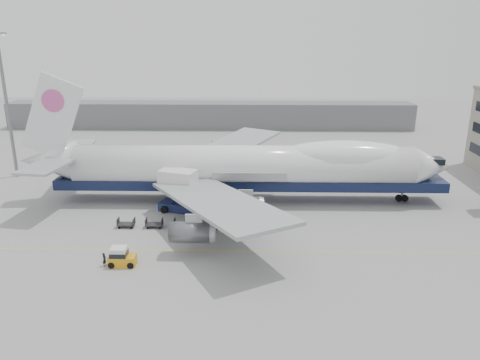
{
  "coord_description": "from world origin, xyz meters",
  "views": [
    {
      "loc": [
        1.06,
        -57.72,
        25.7
      ],
      "look_at": [
        -0.35,
        6.0,
        5.29
      ],
      "focal_mm": 35.0,
      "sensor_mm": 36.0,
      "label": 1
    }
  ],
  "objects_px": {
    "baggage_tug": "(121,257)",
    "ground_worker": "(104,259)",
    "airliner": "(247,166)",
    "catering_truck": "(178,188)"
  },
  "relations": [
    {
      "from": "catering_truck",
      "to": "ground_worker",
      "type": "height_order",
      "value": "catering_truck"
    },
    {
      "from": "baggage_tug",
      "to": "ground_worker",
      "type": "height_order",
      "value": "baggage_tug"
    },
    {
      "from": "ground_worker",
      "to": "catering_truck",
      "type": "bearing_deg",
      "value": -8.81
    },
    {
      "from": "airliner",
      "to": "ground_worker",
      "type": "xyz_separation_m",
      "value": [
        -16.12,
        -22.1,
        -4.81
      ]
    },
    {
      "from": "baggage_tug",
      "to": "ground_worker",
      "type": "bearing_deg",
      "value": -173.92
    },
    {
      "from": "airliner",
      "to": "ground_worker",
      "type": "bearing_deg",
      "value": -126.1
    },
    {
      "from": "baggage_tug",
      "to": "airliner",
      "type": "bearing_deg",
      "value": 56.92
    },
    {
      "from": "catering_truck",
      "to": "baggage_tug",
      "type": "xyz_separation_m",
      "value": [
        -4.11,
        -17.38,
        -2.48
      ]
    },
    {
      "from": "airliner",
      "to": "catering_truck",
      "type": "bearing_deg",
      "value": -155.94
    },
    {
      "from": "catering_truck",
      "to": "baggage_tug",
      "type": "distance_m",
      "value": 18.03
    }
  ]
}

